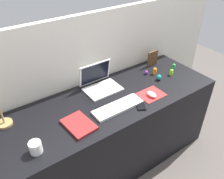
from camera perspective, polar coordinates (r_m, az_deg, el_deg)
The scene contains 16 objects.
ground_plane at distance 2.40m, azimuth -0.09°, elevation -16.53°, with size 6.00×6.00×0.00m, color #59514C.
back_wall at distance 2.18m, azimuth -5.65°, elevation 0.99°, with size 3.06×0.05×1.34m, color silver.
desk at distance 2.13m, azimuth -0.10°, elevation -10.28°, with size 1.86×0.65×0.74m, color black.
laptop at distance 1.99m, azimuth -3.12°, elevation 1.88°, with size 0.30×0.25×0.21m.
keyboard at distance 1.78m, azimuth 1.49°, elevation -4.33°, with size 0.41×0.13×0.02m, color white.
mousepad at distance 1.96m, azimuth 9.59°, elevation -1.19°, with size 0.21×0.17×0.00m, color red.
mouse at distance 1.92m, azimuth 9.71°, elevation -1.18°, with size 0.06×0.10×0.03m, color white.
cell_phone at distance 1.83m, azimuth 7.07°, elevation -3.77°, with size 0.06×0.13×0.01m, color black.
notebook_pad at distance 1.65m, azimuth -8.18°, elevation -8.53°, with size 0.17×0.24×0.02m, color maroon.
picture_frame at distance 2.36m, azimuth 9.94°, elevation 7.57°, with size 0.12×0.02×0.15m, color brown.
coffee_mug at distance 1.53m, azimuth -18.29°, elevation -13.35°, with size 0.08×0.08×0.08m, color white.
toy_figurine_green at distance 2.35m, azimuth 14.97°, elevation 5.48°, with size 0.03×0.03×0.06m.
toy_figurine_lime at distance 2.25m, azimuth 14.42°, elevation 4.19°, with size 0.03×0.03×0.06m.
toy_figurine_orange at distance 2.23m, azimuth 10.48°, elevation 4.56°, with size 0.04×0.04×0.07m.
toy_figurine_teal at distance 2.15m, azimuth 11.49°, elevation 2.95°, with size 0.05×0.05×0.05m, color teal.
toy_figurine_purple at distance 2.22m, azimuth 8.43°, elevation 4.20°, with size 0.03×0.03×0.04m, color purple.
Camera 1 is at (-0.86, -1.23, 1.87)m, focal length 37.16 mm.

